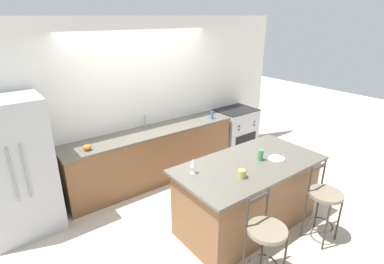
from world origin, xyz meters
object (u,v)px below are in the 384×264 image
at_px(bar_stool_near, 266,238).
at_px(dinner_plate, 277,158).
at_px(bar_stool_far, 324,201).
at_px(refrigerator, 16,168).
at_px(tumbler_cup, 261,155).
at_px(coffee_mug, 242,174).
at_px(pumpkin_decoration, 87,147).
at_px(soap_bottle, 212,115).
at_px(wine_glass, 193,163).
at_px(oven_range, 235,131).

height_order(bar_stool_near, dinner_plate, bar_stool_near).
bearing_deg(bar_stool_far, refrigerator, 139.81).
bearing_deg(tumbler_cup, refrigerator, 145.68).
distance_m(refrigerator, coffee_mug, 2.83).
bearing_deg(coffee_mug, bar_stool_near, -109.51).
distance_m(refrigerator, pumpkin_decoration, 0.90).
bearing_deg(coffee_mug, soap_bottle, 58.59).
bearing_deg(tumbler_cup, pumpkin_decoration, 134.67).
bearing_deg(coffee_mug, dinner_plate, 5.13).
xyz_separation_m(bar_stool_near, dinner_plate, (0.92, 0.63, 0.39)).
relative_size(bar_stool_far, tumbler_cup, 7.01).
relative_size(bar_stool_far, coffee_mug, 8.19).
xyz_separation_m(bar_stool_far, wine_glass, (-1.29, 0.99, 0.52)).
bearing_deg(bar_stool_far, coffee_mug, 147.73).
xyz_separation_m(wine_glass, soap_bottle, (1.53, 1.44, -0.08)).
relative_size(oven_range, bar_stool_far, 0.91).
distance_m(bar_stool_near, bar_stool_far, 1.10).
relative_size(oven_range, bar_stool_near, 0.91).
height_order(tumbler_cup, pumpkin_decoration, tumbler_cup).
bearing_deg(dinner_plate, soap_bottle, 76.92).
height_order(refrigerator, oven_range, refrigerator).
height_order(wine_glass, tumbler_cup, wine_glass).
distance_m(bar_stool_far, tumbler_cup, 0.94).
xyz_separation_m(refrigerator, oven_range, (3.95, 0.06, -0.44)).
bearing_deg(wine_glass, bar_stool_near, -79.18).
relative_size(refrigerator, dinner_plate, 8.50).
xyz_separation_m(coffee_mug, soap_bottle, (1.14, 1.87, 0.01)).
bearing_deg(pumpkin_decoration, soap_bottle, -0.24).
height_order(bar_stool_far, soap_bottle, soap_bottle).
relative_size(refrigerator, pumpkin_decoration, 15.97).
distance_m(refrigerator, dinner_plate, 3.35).
bearing_deg(soap_bottle, oven_range, 9.71).
bearing_deg(wine_glass, tumbler_cup, -15.58).
bearing_deg(soap_bottle, coffee_mug, -121.41).
bearing_deg(dinner_plate, oven_range, 58.83).
bearing_deg(wine_glass, dinner_plate, -17.97).
bearing_deg(wine_glass, coffee_mug, -47.43).
height_order(oven_range, pumpkin_decoration, pumpkin_decoration).
relative_size(oven_range, dinner_plate, 4.38).
relative_size(wine_glass, tumbler_cup, 1.34).
bearing_deg(wine_glass, refrigerator, 137.95).
xyz_separation_m(wine_glass, pumpkin_decoration, (-0.78, 1.45, -0.11)).
bearing_deg(dinner_plate, bar_stool_far, -74.49).
bearing_deg(refrigerator, tumbler_cup, -34.32).
xyz_separation_m(tumbler_cup, soap_bottle, (0.62, 1.69, -0.01)).
bearing_deg(wine_glass, oven_range, 34.54).
height_order(oven_range, bar_stool_far, bar_stool_far).
height_order(wine_glass, pumpkin_decoration, wine_glass).
distance_m(wine_glass, tumbler_cup, 0.95).
bearing_deg(refrigerator, coffee_mug, -43.14).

